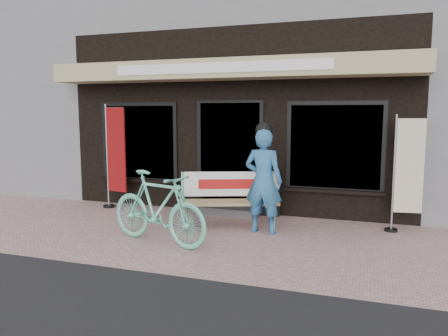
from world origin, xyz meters
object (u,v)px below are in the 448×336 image
(person, at_px, (263,179))
(bicycle, at_px, (158,208))
(nobori_cream, at_px, (407,172))
(menu_stand, at_px, (268,192))
(bench, at_px, (228,195))
(nobori_red, at_px, (115,155))

(person, distance_m, bicycle, 1.78)
(bicycle, bearing_deg, person, -35.03)
(nobori_cream, height_order, menu_stand, nobori_cream)
(bench, height_order, menu_stand, bench)
(bench, bearing_deg, nobori_red, 147.54)
(nobori_cream, bearing_deg, menu_stand, 162.83)
(bicycle, bearing_deg, nobori_cream, -46.24)
(bicycle, bearing_deg, menu_stand, -11.20)
(nobori_red, relative_size, nobori_cream, 1.10)
(bench, distance_m, nobori_red, 2.72)
(bench, bearing_deg, bicycle, -137.51)
(menu_stand, bearing_deg, bicycle, -122.86)
(bicycle, relative_size, nobori_red, 0.86)
(person, distance_m, nobori_cream, 2.34)
(bench, xyz_separation_m, person, (0.68, -0.23, 0.35))
(bench, relative_size, menu_stand, 1.94)
(person, xyz_separation_m, menu_stand, (-0.19, 1.17, -0.43))
(nobori_red, relative_size, menu_stand, 2.35)
(person, xyz_separation_m, bicycle, (-1.36, -1.10, -0.34))
(bench, xyz_separation_m, bicycle, (-0.68, -1.33, 0.00))
(bench, bearing_deg, person, -39.60)
(bicycle, distance_m, nobori_red, 2.75)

